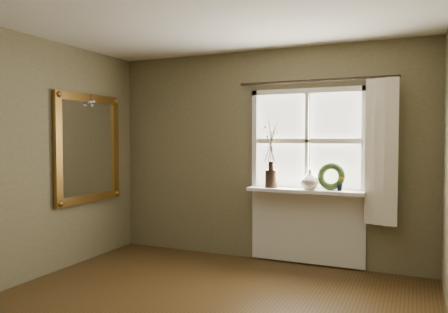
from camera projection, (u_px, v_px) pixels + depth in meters
wall_back at (265, 155)px, 5.46m from camera, size 4.00×0.10×2.60m
window_frame at (307, 141)px, 5.16m from camera, size 1.36×0.06×1.24m
window_sill at (305, 191)px, 5.09m from camera, size 1.36×0.26×0.04m
window_apron at (306, 226)px, 5.21m from camera, size 1.36×0.04×0.88m
dark_jug at (271, 179)px, 5.25m from camera, size 0.15×0.15×0.21m
cream_vase at (310, 180)px, 5.06m from camera, size 0.22×0.22×0.23m
wreath at (331, 179)px, 5.00m from camera, size 0.33×0.17×0.33m
potted_plant_left at (268, 180)px, 5.26m from camera, size 0.10×0.09×0.17m
potted_plant_right at (340, 184)px, 4.92m from camera, size 0.09×0.08×0.16m
curtain at (382, 152)px, 4.74m from camera, size 0.36×0.12×1.59m
curtain_rod at (315, 81)px, 5.04m from camera, size 1.84×0.03×0.03m
gilt_mirror at (89, 148)px, 5.37m from camera, size 0.10×1.12×1.33m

